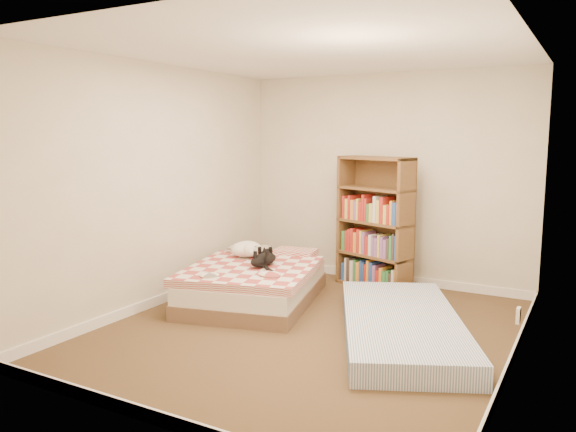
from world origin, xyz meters
The scene contains 6 objects.
room centered at (0.00, 0.00, 1.20)m, with size 3.51×4.01×2.51m.
bed centered at (-0.91, 0.52, 0.21)m, with size 1.58×1.96×0.46m.
bookshelf centered at (0.00, 1.68, 0.56)m, with size 1.02×0.60×1.53m.
floor_mattress centered at (0.79, 0.25, 0.10)m, with size 0.99×2.20×0.20m, color #6580A8.
black_cat centered at (-0.78, 0.50, 0.48)m, with size 0.32×0.70×0.16m.
white_dog centered at (-1.18, 0.75, 0.50)m, with size 0.38×0.39×0.18m.
Camera 1 is at (2.24, -4.43, 1.78)m, focal length 35.00 mm.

